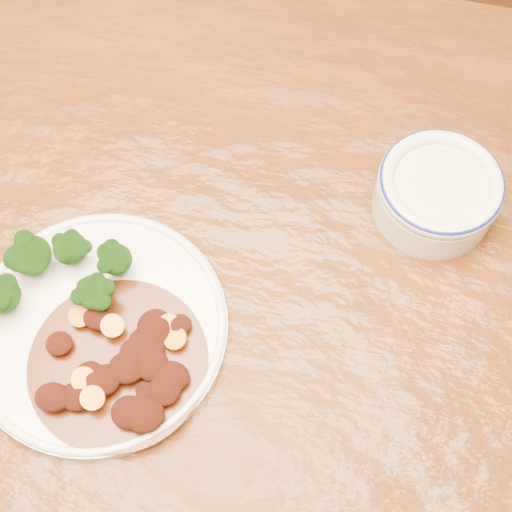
# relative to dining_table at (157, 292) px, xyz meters

# --- Properties ---
(ground) EXTENTS (4.00, 4.00, 0.00)m
(ground) POSITION_rel_dining_table_xyz_m (0.00, 0.00, -0.67)
(ground) COLOR #452411
(ground) RESTS_ON ground
(dining_table) EXTENTS (1.56, 1.01, 0.75)m
(dining_table) POSITION_rel_dining_table_xyz_m (0.00, 0.00, 0.00)
(dining_table) COLOR #542E0E
(dining_table) RESTS_ON ground
(dinner_plate) EXTENTS (0.26, 0.26, 0.02)m
(dinner_plate) POSITION_rel_dining_table_xyz_m (-0.03, -0.08, 0.09)
(dinner_plate) COLOR white
(dinner_plate) RESTS_ON dining_table
(broccoli_florets) EXTENTS (0.14, 0.10, 0.05)m
(broccoli_florets) POSITION_rel_dining_table_xyz_m (-0.08, -0.04, 0.12)
(broccoli_florets) COLOR #73A555
(broccoli_florets) RESTS_ON dinner_plate
(mince_stew) EXTENTS (0.18, 0.18, 0.03)m
(mince_stew) POSITION_rel_dining_table_xyz_m (0.01, -0.12, 0.10)
(mince_stew) COLOR #431D07
(mince_stew) RESTS_ON dinner_plate
(dip_bowl) EXTENTS (0.13, 0.13, 0.06)m
(dip_bowl) POSITION_rel_dining_table_xyz_m (0.29, 0.11, 0.11)
(dip_bowl) COLOR beige
(dip_bowl) RESTS_ON dining_table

